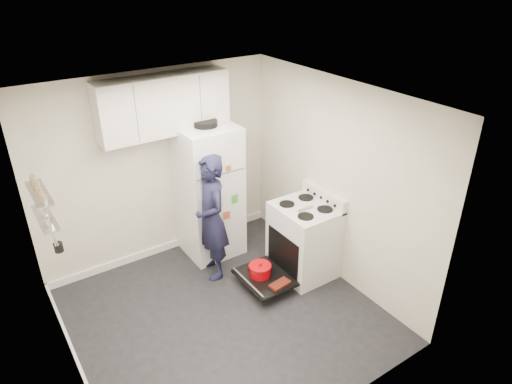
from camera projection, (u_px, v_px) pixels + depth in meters
room at (216, 225)px, 4.68m from camera, size 3.21×3.21×2.51m
electric_range at (303, 241)px, 5.75m from camera, size 0.66×0.76×1.10m
open_oven_door at (263, 274)px, 5.59m from camera, size 0.55×0.70×0.22m
refrigerator at (209, 191)px, 5.99m from camera, size 0.72×0.74×1.88m
upper_cabinets at (164, 105)px, 5.36m from camera, size 1.60×0.33×0.70m
wall_shelf_rack at (43, 206)px, 4.06m from camera, size 0.14×0.60×0.61m
person at (211, 218)px, 5.56m from camera, size 0.47×0.64×1.63m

